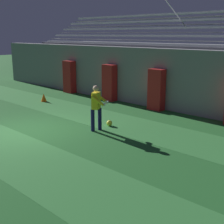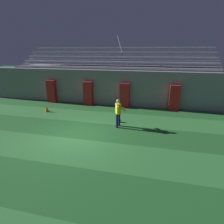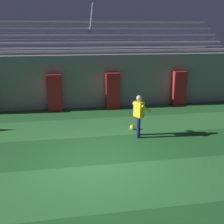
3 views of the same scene
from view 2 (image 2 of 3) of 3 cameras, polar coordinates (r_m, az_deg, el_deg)
The scene contains 12 objects.
ground_plane at distance 10.08m, azimuth -10.74°, elevation -7.27°, with size 80.00×80.00×0.00m, color #236028.
turf_stripe_mid at distance 8.95m, azimuth -14.48°, elevation -11.01°, with size 28.00×2.29×0.01m, color #337A38.
turf_stripe_far at distance 12.78m, azimuth -5.08°, elevation -1.43°, with size 28.00×2.29×0.01m, color #337A38.
back_wall at distance 15.53m, azimuth -1.30°, elevation 7.51°, with size 24.00×0.60×2.80m, color gray.
padding_pillar_gate_left at distance 15.56m, azimuth -7.24°, elevation 5.69°, with size 0.73×0.44×1.90m, color #B21E1E.
padding_pillar_gate_right at distance 14.78m, azimuth 3.87°, elevation 5.13°, with size 0.73×0.44×1.90m, color #B21E1E.
padding_pillar_far_left at distance 17.02m, azimuth -17.93°, elevation 6.03°, with size 0.73×0.44×1.90m, color #B21E1E.
padding_pillar_far_right at distance 14.65m, azimuth 18.45°, elevation 4.11°, with size 0.73×0.44×1.90m, color #B21E1E.
bleacher_stand at distance 17.75m, azimuth 0.64°, elevation 9.21°, with size 18.00×4.05×5.43m.
goalkeeper at distance 10.79m, azimuth 1.97°, elevation 0.23°, with size 0.69×0.73×1.67m.
soccer_ball at distance 11.76m, azimuth 2.31°, elevation -2.59°, with size 0.22×0.22×0.22m, color yellow.
traffic_cone at distance 14.54m, azimuth -19.27°, elevation 0.89°, with size 0.30×0.30×0.42m, color orange.
Camera 2 is at (3.89, -8.26, 4.28)m, focal length 30.00 mm.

